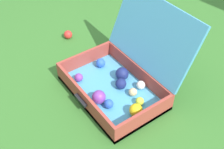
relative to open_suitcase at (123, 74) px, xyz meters
The scene contains 3 objects.
ground_plane 0.16m from the open_suitcase, 151.71° to the right, with size 16.00×16.00×0.00m, color #336B28.
open_suitcase is the anchor object (origin of this frame).
stray_ball_on_grass 0.67m from the open_suitcase, behind, with size 0.06×0.06×0.06m, color red.
Camera 1 is at (1.10, -0.74, 1.28)m, focal length 46.19 mm.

